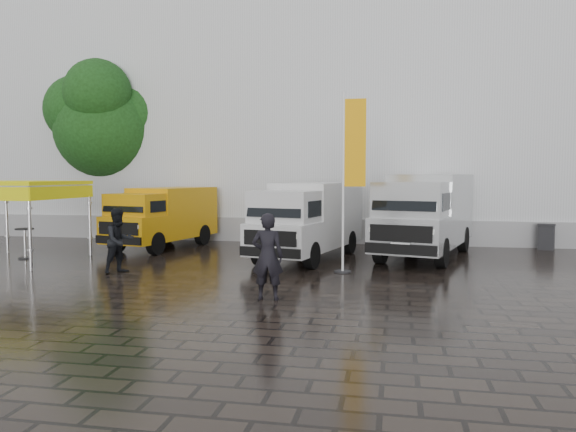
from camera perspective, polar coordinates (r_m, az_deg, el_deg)
name	(u,v)px	position (r m, az deg, el deg)	size (l,w,h in m)	color
ground	(318,278)	(15.24, 3.10, -6.34)	(120.00, 120.00, 0.00)	black
exhibition_hall	(396,115)	(31.02, 10.96, 10.02)	(44.00, 16.00, 12.00)	silver
hall_plinth	(395,232)	(22.91, 10.78, -1.63)	(44.00, 0.15, 1.00)	gray
van_yellow	(162,218)	(21.87, -12.65, -0.22)	(1.92, 4.99, 2.30)	#D08F0A
van_white	(308,221)	(18.63, 2.09, -0.52)	(1.94, 5.82, 2.52)	silver
van_silver	(426,216)	(19.62, 13.82, 0.01)	(2.16, 6.47, 2.81)	silver
canopy_tent	(14,186)	(20.09, -26.03, 2.79)	(3.46, 3.46, 2.60)	silver
flagpole	(350,172)	(16.00, 6.30, 4.47)	(0.88, 0.50, 5.12)	black
tree	(105,123)	(27.02, -18.11, 9.00)	(4.48, 4.48, 8.04)	black
cocktail_table	(25,244)	(20.66, -25.17, -2.55)	(0.60, 0.60, 1.02)	black
wheelie_bin	(546,237)	(23.12, 24.77, -1.92)	(0.59, 0.59, 0.98)	black
person_front	(268,256)	(12.52, -2.09, -4.12)	(0.71, 0.47, 1.94)	black
person_tent	(119,241)	(16.63, -16.77, -2.42)	(0.90, 0.70, 1.84)	black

